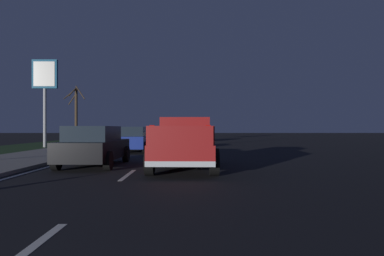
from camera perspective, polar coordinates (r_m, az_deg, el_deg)
The scene contains 11 objects.
ground at distance 27.17m, azimuth -4.50°, elevation -3.09°, with size 144.00×144.00×0.00m, color black.
sidewalk_shoulder at distance 28.16m, azimuth -16.16°, elevation -2.86°, with size 108.00×4.00×0.12m, color gray.
grass_verge at distance 29.90m, azimuth -25.43°, elevation -2.81°, with size 108.00×6.00×0.01m, color #1E3819.
lane_markings at distance 29.04m, azimuth -9.30°, elevation -2.89°, with size 108.00×3.54×0.01m.
pickup_truck at distance 12.48m, azimuth -1.21°, elevation -2.57°, with size 5.48×2.39×1.87m.
sedan_blue at distance 20.92m, azimuth -10.05°, elevation -1.87°, with size 4.44×2.08×1.54m.
sedan_green at distance 32.80m, azimuth -6.61°, elevation -1.19°, with size 4.45×2.11×1.54m.
sedan_black at distance 13.54m, azimuth -16.22°, elevation -2.90°, with size 4.43×2.07×1.54m.
sedan_white at distance 36.15m, azimuth -0.71°, elevation -1.08°, with size 4.45×2.10×1.54m.
gas_price_sign at distance 28.10m, azimuth -23.73°, elevation 7.23°, with size 0.27×1.90×6.68m.
bare_tree_far at distance 35.68m, azimuth -19.12°, elevation 2.47°, with size 2.01×2.17×5.73m.
Camera 1 is at (-0.06, -1.94, 1.47)m, focal length 31.40 mm.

